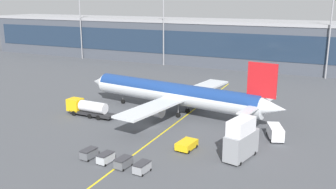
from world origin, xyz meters
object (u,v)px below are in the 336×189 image
object	(u,v)px
pushback_tug	(187,144)
fuel_tanker	(88,108)
baggage_cart_2	(123,162)
catering_lift	(241,139)
main_airliner	(175,94)
baggage_cart_3	(142,167)
crew_van	(275,132)
baggage_cart_0	(89,153)
baggage_cart_1	(106,158)

from	to	relation	value
pushback_tug	fuel_tanker	bearing A→B (deg)	162.93
baggage_cart_2	catering_lift	bearing A→B (deg)	35.84
main_airliner	baggage_cart_2	world-z (taller)	main_airliner
fuel_tanker	pushback_tug	bearing A→B (deg)	-17.07
fuel_tanker	baggage_cart_3	size ratio (longest dim) A/B	3.93
catering_lift	fuel_tanker	bearing A→B (deg)	167.47
pushback_tug	baggage_cart_2	size ratio (longest dim) A/B	1.45
pushback_tug	baggage_cart_3	world-z (taller)	baggage_cart_3
crew_van	baggage_cart_0	distance (m)	31.26
main_airliner	fuel_tanker	bearing A→B (deg)	-149.42
fuel_tanker	crew_van	xyz separation A→B (m)	(37.04, 2.96, -0.43)
crew_van	baggage_cart_0	world-z (taller)	crew_van
crew_van	baggage_cart_1	distance (m)	29.09
crew_van	baggage_cart_0	bearing A→B (deg)	-139.71
catering_lift	pushback_tug	distance (m)	8.92
fuel_tanker	pushback_tug	size ratio (longest dim) A/B	2.72
catering_lift	baggage_cart_2	size ratio (longest dim) A/B	2.59
baggage_cart_0	baggage_cart_2	size ratio (longest dim) A/B	1.00
crew_van	baggage_cart_1	size ratio (longest dim) A/B	1.96
fuel_tanker	catering_lift	bearing A→B (deg)	-12.53
fuel_tanker	catering_lift	distance (m)	34.65
pushback_tug	baggage_cart_3	size ratio (longest dim) A/B	1.45
pushback_tug	baggage_cart_2	xyz separation A→B (m)	(-5.59, -10.06, -0.07)
catering_lift	baggage_cart_2	distance (m)	17.70
pushback_tug	baggage_cart_3	distance (m)	10.60
pushback_tug	main_airliner	bearing A→B (deg)	120.15
pushback_tug	baggage_cart_0	size ratio (longest dim) A/B	1.45
main_airliner	baggage_cart_0	bearing A→B (deg)	-94.76
baggage_cart_3	baggage_cart_2	bearing A→B (deg)	175.24
baggage_cart_1	baggage_cart_0	bearing A→B (deg)	175.24
baggage_cart_2	crew_van	bearing A→B (deg)	49.91
main_airliner	baggage_cart_2	size ratio (longest dim) A/B	16.61
baggage_cart_3	fuel_tanker	bearing A→B (deg)	141.59
crew_van	baggage_cart_0	size ratio (longest dim) A/B	1.96
main_airliner	crew_van	world-z (taller)	main_airliner
catering_lift	baggage_cart_0	bearing A→B (deg)	-154.69
fuel_tanker	baggage_cart_3	distance (m)	29.07
catering_lift	baggage_cart_0	world-z (taller)	catering_lift
main_airliner	baggage_cart_1	world-z (taller)	main_airliner
main_airliner	crew_van	xyz separation A→B (m)	(21.65, -6.13, -3.00)
baggage_cart_0	baggage_cart_2	xyz separation A→B (m)	(6.38, -0.53, 0.00)
baggage_cart_1	baggage_cart_2	distance (m)	3.20
pushback_tug	baggage_cart_2	bearing A→B (deg)	-119.05
baggage_cart_1	baggage_cart_3	size ratio (longest dim) A/B	1.00
fuel_tanker	baggage_cart_1	size ratio (longest dim) A/B	3.93
fuel_tanker	crew_van	bearing A→B (deg)	4.57
catering_lift	main_airliner	bearing A→B (deg)	137.95
crew_van	baggage_cart_2	xyz separation A→B (m)	(-17.46, -20.75, -0.53)
main_airliner	baggage_cart_3	xyz separation A→B (m)	(7.37, -27.15, -3.53)
catering_lift	baggage_cart_1	world-z (taller)	catering_lift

